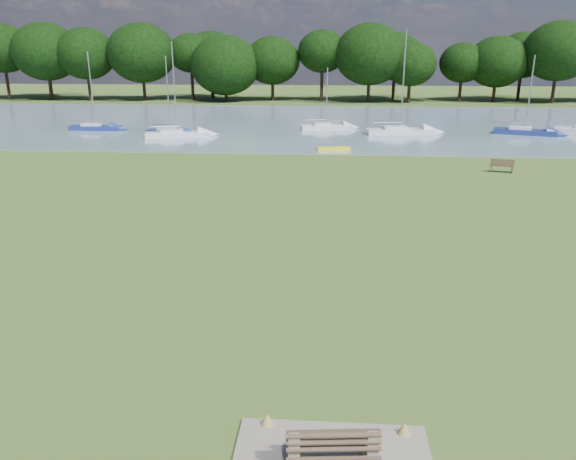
# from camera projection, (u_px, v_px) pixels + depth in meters

# --- Properties ---
(ground) EXTENTS (220.00, 220.00, 0.00)m
(ground) POSITION_uv_depth(u_px,v_px,m) (332.00, 246.00, 24.78)
(ground) COLOR olive
(river) EXTENTS (220.00, 40.00, 0.10)m
(river) POSITION_uv_depth(u_px,v_px,m) (332.00, 123.00, 64.60)
(river) COLOR slate
(river) RESTS_ON ground
(far_bank) EXTENTS (220.00, 20.00, 0.40)m
(far_bank) POSITION_uv_depth(u_px,v_px,m) (332.00, 100.00, 93.04)
(far_bank) COLOR #4C6626
(far_bank) RESTS_ON ground
(bench_pair) EXTENTS (2.00, 1.31, 1.02)m
(bench_pair) POSITION_uv_depth(u_px,v_px,m) (333.00, 455.00, 11.35)
(bench_pair) COLOR gray
(bench_pair) RESTS_ON concrete_pad
(riverbank_bench) EXTENTS (1.64, 0.81, 0.97)m
(riverbank_bench) POSITION_uv_depth(u_px,v_px,m) (502.00, 166.00, 39.14)
(riverbank_bench) COLOR brown
(riverbank_bench) RESTS_ON ground
(kayak) EXTENTS (2.79, 1.01, 0.27)m
(kayak) POSITION_uv_depth(u_px,v_px,m) (334.00, 149.00, 47.46)
(kayak) COLOR yellow
(kayak) RESTS_ON river
(tree_line) EXTENTS (153.84, 9.94, 12.04)m
(tree_line) POSITION_uv_depth(u_px,v_px,m) (372.00, 56.00, 86.61)
(tree_line) COLOR black
(tree_line) RESTS_ON far_bank
(sailboat_1) EXTENTS (5.57, 2.56, 6.31)m
(sailboat_1) POSITION_uv_depth(u_px,v_px,m) (326.00, 125.00, 59.47)
(sailboat_1) COLOR silver
(sailboat_1) RESTS_ON river
(sailboat_2) EXTENTS (6.15, 3.52, 7.59)m
(sailboat_2) POSITION_uv_depth(u_px,v_px,m) (524.00, 130.00, 55.99)
(sailboat_2) COLOR navy
(sailboat_2) RESTS_ON river
(sailboat_3) EXTENTS (5.02, 2.53, 7.53)m
(sailboat_3) POSITION_uv_depth(u_px,v_px,m) (170.00, 130.00, 55.82)
(sailboat_3) COLOR navy
(sailboat_3) RESTS_ON river
(sailboat_4) EXTENTS (6.94, 2.80, 10.08)m
(sailboat_4) POSITION_uv_depth(u_px,v_px,m) (400.00, 129.00, 56.08)
(sailboat_4) COLOR silver
(sailboat_4) RESTS_ON river
(sailboat_6) EXTENTS (6.31, 3.22, 8.84)m
(sailboat_6) POSITION_uv_depth(u_px,v_px,m) (176.00, 132.00, 54.48)
(sailboat_6) COLOR silver
(sailboat_6) RESTS_ON river
(sailboat_8) EXTENTS (5.28, 1.56, 7.88)m
(sailboat_8) POSITION_uv_depth(u_px,v_px,m) (95.00, 126.00, 58.90)
(sailboat_8) COLOR navy
(sailboat_8) RESTS_ON river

